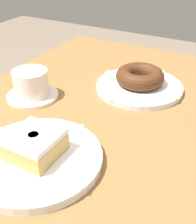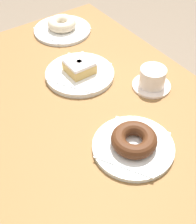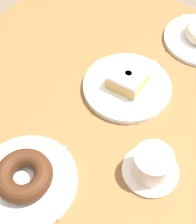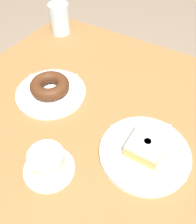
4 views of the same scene
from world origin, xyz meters
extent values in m
plane|color=#7E6C59|center=(0.00, 0.00, 0.00)|extent=(6.00, 6.00, 0.00)
cube|color=brown|center=(0.00, 0.00, 0.73)|extent=(1.04, 0.79, 0.05)
cylinder|color=brown|center=(-0.44, 0.30, 0.35)|extent=(0.06, 0.06, 0.70)
cylinder|color=white|center=(0.11, -0.08, 0.76)|extent=(0.22, 0.22, 0.02)
cube|color=white|center=(0.11, -0.08, 0.77)|extent=(0.22, 0.22, 0.00)
cube|color=tan|center=(0.11, -0.08, 0.79)|extent=(0.08, 0.08, 0.03)
cube|color=silver|center=(0.11, -0.08, 0.81)|extent=(0.08, 0.08, 0.01)
cylinder|color=tan|center=(0.11, -0.08, 0.81)|extent=(0.02, 0.02, 0.00)
cylinder|color=white|center=(-0.22, -0.03, 0.76)|extent=(0.21, 0.21, 0.01)
cube|color=white|center=(-0.22, -0.03, 0.77)|extent=(0.22, 0.22, 0.00)
torus|color=#492613|center=(-0.22, -0.03, 0.79)|extent=(0.12, 0.12, 0.04)
cylinder|color=silver|center=(-0.42, 0.28, 0.81)|extent=(0.08, 0.08, 0.12)
cylinder|color=white|center=(-0.06, -0.24, 0.76)|extent=(0.12, 0.12, 0.01)
cylinder|color=white|center=(-0.06, -0.24, 0.79)|extent=(0.08, 0.08, 0.06)
cylinder|color=black|center=(-0.06, -0.24, 0.82)|extent=(0.07, 0.07, 0.00)
camera|label=1|loc=(0.39, 0.19, 1.09)|focal=46.02mm
camera|label=2|loc=(-0.60, 0.35, 1.41)|focal=51.70mm
camera|label=3|loc=(-0.36, -0.30, 1.37)|focal=50.11mm
camera|label=4|loc=(0.18, -0.42, 1.27)|focal=38.56mm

